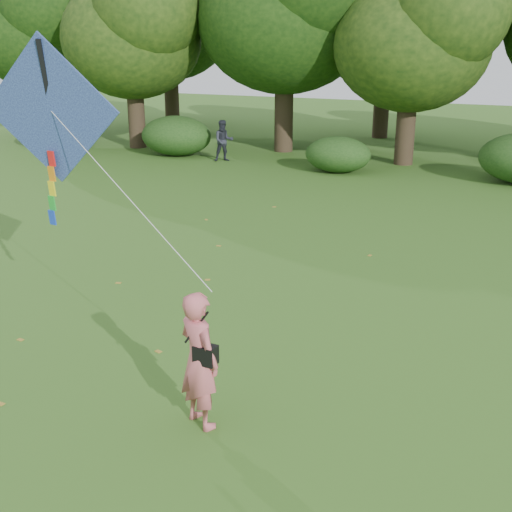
% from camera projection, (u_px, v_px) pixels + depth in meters
% --- Properties ---
extents(ground, '(100.00, 100.00, 0.00)m').
position_uv_depth(ground, '(233.00, 394.00, 9.58)').
color(ground, '#265114').
rests_on(ground, ground).
extents(man_kite_flyer, '(0.84, 0.72, 1.94)m').
position_uv_depth(man_kite_flyer, '(199.00, 360.00, 8.56)').
color(man_kite_flyer, '#C95E65').
rests_on(man_kite_flyer, ground).
extents(bystander_left, '(1.10, 1.06, 1.78)m').
position_uv_depth(bystander_left, '(224.00, 141.00, 27.98)').
color(bystander_left, '#272A35').
rests_on(bystander_left, ground).
extents(crossbody_bag, '(0.43, 0.20, 0.74)m').
position_uv_depth(crossbody_bag, '(205.00, 354.00, 8.45)').
color(crossbody_bag, black).
rests_on(crossbody_bag, ground).
extents(flying_kite, '(5.09, 1.95, 3.20)m').
position_uv_depth(flying_kite, '(51.00, 113.00, 10.47)').
color(flying_kite, '#2660A7').
rests_on(flying_kite, ground).
extents(shrub_band, '(39.15, 3.22, 1.88)m').
position_uv_depth(shrub_band, '(423.00, 155.00, 24.71)').
color(shrub_band, '#264919').
rests_on(shrub_band, ground).
extents(fallen_leaves, '(5.41, 14.52, 0.01)m').
position_uv_depth(fallen_leaves, '(179.00, 285.00, 13.88)').
color(fallen_leaves, olive).
rests_on(fallen_leaves, ground).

